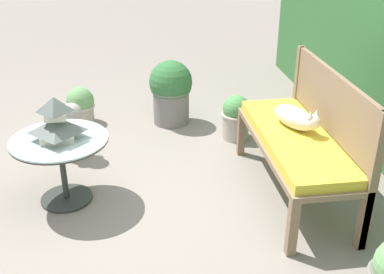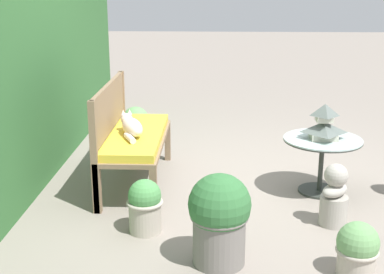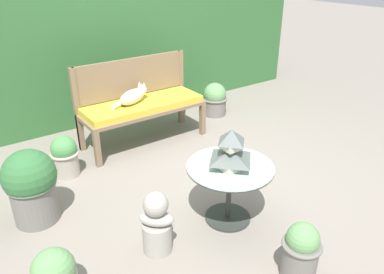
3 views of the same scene
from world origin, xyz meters
name	(u,v)px [view 3 (image 3 of 3)]	position (x,y,z in m)	size (l,w,h in m)	color
ground	(198,178)	(0.00, 0.00, 0.00)	(30.00, 30.00, 0.00)	gray
foliage_hedge_back	(97,41)	(0.00, 2.30, 0.99)	(6.40, 0.81, 1.99)	#336633
garden_bench	(143,108)	(-0.02, 1.04, 0.44)	(1.44, 0.53, 0.51)	#7F664C
bench_backrest	(132,82)	(-0.02, 1.29, 0.69)	(1.44, 0.06, 0.97)	#7F664C
cat	(133,96)	(-0.13, 1.07, 0.59)	(0.50, 0.31, 0.20)	silver
patio_table	(230,178)	(-0.18, -0.67, 0.41)	(0.70, 0.70, 0.51)	#2D332D
pagoda_birdhouse	(231,151)	(-0.18, -0.67, 0.65)	(0.31, 0.31, 0.32)	beige
garden_bust	(157,224)	(-0.86, -0.65, 0.24)	(0.29, 0.29, 0.51)	#A39E93
potted_plant_hedge_corner	(215,99)	(1.20, 1.23, 0.22)	(0.35, 0.35, 0.46)	slate
potted_plant_bench_right	(65,156)	(-1.04, 0.84, 0.22)	(0.28, 0.28, 0.43)	#ADA393
potted_plant_bench_left	(301,251)	(-0.21, -1.44, 0.23)	(0.27, 0.27, 0.45)	slate
potted_plant_path_edge	(31,185)	(-1.49, 0.27, 0.34)	(0.43, 0.43, 0.65)	slate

